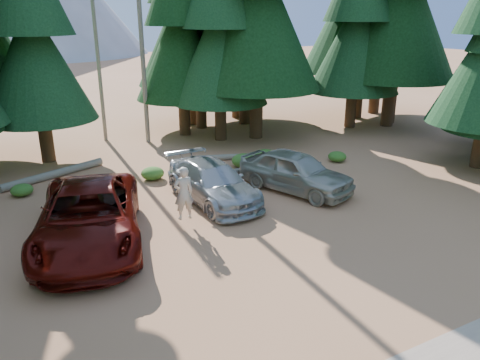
% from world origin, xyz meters
% --- Properties ---
extents(ground, '(160.00, 160.00, 0.00)m').
position_xyz_m(ground, '(0.00, 0.00, 0.00)').
color(ground, '#B2754B').
rests_on(ground, ground).
extents(forest_belt_north, '(36.00, 7.00, 22.00)m').
position_xyz_m(forest_belt_north, '(0.00, 15.00, 0.00)').
color(forest_belt_north, black).
rests_on(forest_belt_north, ground).
extents(snag_front, '(0.24, 0.24, 12.00)m').
position_xyz_m(snag_front, '(0.80, 14.50, 6.00)').
color(snag_front, '#726D5B').
rests_on(snag_front, ground).
extents(snag_back, '(0.20, 0.20, 10.00)m').
position_xyz_m(snag_back, '(-1.20, 16.00, 5.00)').
color(snag_back, '#726D5B').
rests_on(snag_back, ground).
extents(red_pickup, '(4.56, 7.06, 1.81)m').
position_xyz_m(red_pickup, '(-4.50, 3.40, 0.90)').
color(red_pickup, '#530B07').
rests_on(red_pickup, ground).
extents(silver_minivan_center, '(2.35, 5.14, 1.46)m').
position_xyz_m(silver_minivan_center, '(0.31, 4.86, 0.73)').
color(silver_minivan_center, '#ABAFB4').
rests_on(silver_minivan_center, ground).
extents(silver_minivan_right, '(3.52, 5.15, 1.63)m').
position_xyz_m(silver_minivan_right, '(3.67, 4.30, 0.81)').
color(silver_minivan_right, '#B9B5A4').
rests_on(silver_minivan_right, ground).
extents(frisbee_player, '(0.68, 0.47, 1.81)m').
position_xyz_m(frisbee_player, '(-1.49, 3.21, 1.19)').
color(frisbee_player, beige).
rests_on(frisbee_player, ground).
extents(log_left, '(4.49, 2.21, 0.34)m').
position_xyz_m(log_left, '(-4.66, 10.50, 0.17)').
color(log_left, '#726D5B').
rests_on(log_left, ground).
extents(log_mid, '(3.39, 1.41, 0.29)m').
position_xyz_m(log_mid, '(3.09, 9.35, 0.14)').
color(log_mid, '#726D5B').
rests_on(log_mid, ground).
extents(log_right, '(5.41, 0.78, 0.35)m').
position_xyz_m(log_right, '(2.93, 7.00, 0.17)').
color(log_right, '#726D5B').
rests_on(log_right, ground).
extents(shrub_far_left, '(1.29, 1.29, 0.71)m').
position_xyz_m(shrub_far_left, '(-3.93, 7.51, 0.35)').
color(shrub_far_left, '#327021').
rests_on(shrub_far_left, ground).
extents(shrub_left, '(0.84, 0.84, 0.46)m').
position_xyz_m(shrub_left, '(-6.07, 8.84, 0.23)').
color(shrub_left, '#327021').
rests_on(shrub_left, ground).
extents(shrub_center_left, '(0.98, 0.98, 0.54)m').
position_xyz_m(shrub_center_left, '(-0.96, 8.29, 0.27)').
color(shrub_center_left, '#327021').
rests_on(shrub_center_left, ground).
extents(shrub_center_right, '(0.85, 0.85, 0.47)m').
position_xyz_m(shrub_center_right, '(1.15, 8.62, 0.23)').
color(shrub_center_right, '#327021').
rests_on(shrub_center_right, ground).
extents(shrub_right, '(1.14, 1.14, 0.63)m').
position_xyz_m(shrub_right, '(3.33, 7.96, 0.31)').
color(shrub_right, '#327021').
rests_on(shrub_right, ground).
extents(shrub_far_right, '(1.03, 1.03, 0.57)m').
position_xyz_m(shrub_far_right, '(4.72, 8.31, 0.28)').
color(shrub_far_right, '#327021').
rests_on(shrub_far_right, ground).
extents(shrub_edge_east, '(0.88, 0.88, 0.48)m').
position_xyz_m(shrub_edge_east, '(7.73, 6.64, 0.24)').
color(shrub_edge_east, '#327021').
rests_on(shrub_edge_east, ground).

